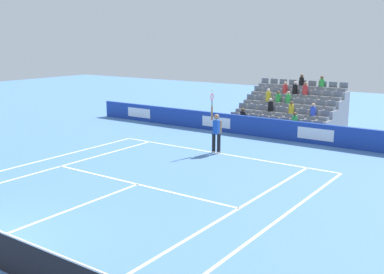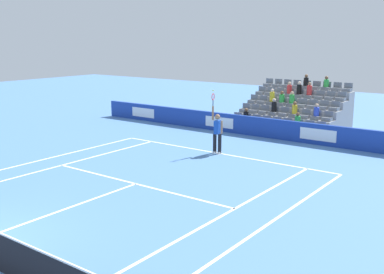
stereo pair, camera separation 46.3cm
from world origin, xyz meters
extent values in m
cube|color=white|center=(0.00, -11.89, 0.00)|extent=(10.97, 0.10, 0.01)
cube|color=white|center=(0.00, -6.40, 0.00)|extent=(8.23, 0.10, 0.01)
cube|color=white|center=(0.00, -3.20, 0.00)|extent=(0.10, 6.40, 0.01)
cube|color=white|center=(4.12, -5.95, 0.00)|extent=(0.10, 11.89, 0.01)
cube|color=white|center=(-4.12, -5.95, 0.00)|extent=(0.10, 11.89, 0.01)
cube|color=white|center=(5.49, -5.95, 0.00)|extent=(0.10, 11.89, 0.01)
cube|color=white|center=(-5.49, -5.95, 0.00)|extent=(0.10, 11.89, 0.01)
cube|color=white|center=(0.00, -11.79, 0.00)|extent=(0.10, 0.20, 0.01)
cube|color=#193899|center=(0.00, -16.23, 0.51)|extent=(22.79, 0.20, 1.02)
cube|color=white|center=(-2.85, -16.12, 0.51)|extent=(1.82, 0.01, 0.57)
cube|color=white|center=(2.85, -16.12, 0.51)|extent=(1.82, 0.01, 0.57)
cube|color=white|center=(8.55, -16.12, 0.51)|extent=(1.82, 0.01, 0.57)
cylinder|color=black|center=(0.04, -11.89, 0.45)|extent=(0.16, 0.16, 0.90)
cylinder|color=black|center=(0.27, -11.84, 0.45)|extent=(0.16, 0.16, 0.90)
cube|color=white|center=(0.04, -11.89, 0.04)|extent=(0.17, 0.28, 0.08)
cube|color=white|center=(0.27, -11.84, 0.04)|extent=(0.17, 0.28, 0.08)
cube|color=#1947B2|center=(0.15, -11.87, 1.20)|extent=(0.29, 0.40, 0.60)
sphere|color=#9E7251|center=(0.15, -11.87, 1.66)|extent=(0.24, 0.24, 0.24)
cylinder|color=#9E7251|center=(0.37, -11.82, 1.81)|extent=(0.09, 0.09, 0.62)
cylinder|color=#9E7251|center=(-0.07, -11.87, 1.22)|extent=(0.09, 0.09, 0.56)
cylinder|color=black|center=(0.37, -11.82, 2.26)|extent=(0.04, 0.04, 0.28)
torus|color=red|center=(0.37, -11.82, 2.54)|extent=(0.10, 0.31, 0.31)
sphere|color=#D1E533|center=(0.37, -11.82, 2.82)|extent=(0.07, 0.07, 0.07)
cube|color=gray|center=(0.00, -17.30, 0.21)|extent=(5.58, 0.95, 0.42)
cube|color=slate|center=(-2.48, -17.30, 0.52)|extent=(0.48, 0.44, 0.20)
cube|color=slate|center=(-2.48, -17.50, 0.77)|extent=(0.48, 0.04, 0.30)
cube|color=slate|center=(-1.86, -17.30, 0.52)|extent=(0.48, 0.44, 0.20)
cube|color=slate|center=(-1.86, -17.50, 0.77)|extent=(0.48, 0.04, 0.30)
cube|color=slate|center=(-1.24, -17.30, 0.52)|extent=(0.48, 0.44, 0.20)
cube|color=slate|center=(-1.24, -17.50, 0.77)|extent=(0.48, 0.04, 0.30)
cube|color=slate|center=(-0.62, -17.30, 0.52)|extent=(0.48, 0.44, 0.20)
cube|color=slate|center=(-0.62, -17.50, 0.77)|extent=(0.48, 0.04, 0.30)
cube|color=slate|center=(0.00, -17.30, 0.52)|extent=(0.48, 0.44, 0.20)
cube|color=slate|center=(0.00, -17.50, 0.77)|extent=(0.48, 0.04, 0.30)
cube|color=slate|center=(0.62, -17.30, 0.52)|extent=(0.48, 0.44, 0.20)
cube|color=slate|center=(0.62, -17.50, 0.77)|extent=(0.48, 0.04, 0.30)
cube|color=slate|center=(1.24, -17.30, 0.52)|extent=(0.48, 0.44, 0.20)
cube|color=slate|center=(1.24, -17.50, 0.77)|extent=(0.48, 0.04, 0.30)
cube|color=slate|center=(1.86, -17.30, 0.52)|extent=(0.48, 0.44, 0.20)
cube|color=slate|center=(1.86, -17.50, 0.77)|extent=(0.48, 0.04, 0.30)
cube|color=slate|center=(2.48, -17.30, 0.52)|extent=(0.48, 0.44, 0.20)
cube|color=slate|center=(2.48, -17.50, 0.77)|extent=(0.48, 0.04, 0.30)
cube|color=gray|center=(0.00, -18.25, 0.42)|extent=(5.58, 0.95, 0.84)
cube|color=slate|center=(-2.48, -18.25, 0.94)|extent=(0.48, 0.44, 0.20)
cube|color=slate|center=(-2.48, -18.45, 1.19)|extent=(0.48, 0.04, 0.30)
cube|color=slate|center=(-1.86, -18.25, 0.94)|extent=(0.48, 0.44, 0.20)
cube|color=slate|center=(-1.86, -18.45, 1.19)|extent=(0.48, 0.04, 0.30)
cube|color=slate|center=(-1.24, -18.25, 0.94)|extent=(0.48, 0.44, 0.20)
cube|color=slate|center=(-1.24, -18.45, 1.19)|extent=(0.48, 0.04, 0.30)
cube|color=slate|center=(-0.62, -18.25, 0.94)|extent=(0.48, 0.44, 0.20)
cube|color=slate|center=(-0.62, -18.45, 1.19)|extent=(0.48, 0.04, 0.30)
cube|color=slate|center=(0.00, -18.25, 0.94)|extent=(0.48, 0.44, 0.20)
cube|color=slate|center=(0.00, -18.45, 1.19)|extent=(0.48, 0.04, 0.30)
cube|color=slate|center=(0.62, -18.25, 0.94)|extent=(0.48, 0.44, 0.20)
cube|color=slate|center=(0.62, -18.45, 1.19)|extent=(0.48, 0.04, 0.30)
cube|color=slate|center=(1.24, -18.25, 0.94)|extent=(0.48, 0.44, 0.20)
cube|color=slate|center=(1.24, -18.45, 1.19)|extent=(0.48, 0.04, 0.30)
cube|color=slate|center=(1.86, -18.25, 0.94)|extent=(0.48, 0.44, 0.20)
cube|color=slate|center=(1.86, -18.45, 1.19)|extent=(0.48, 0.04, 0.30)
cube|color=slate|center=(2.48, -18.25, 0.94)|extent=(0.48, 0.44, 0.20)
cube|color=slate|center=(2.48, -18.45, 1.19)|extent=(0.48, 0.04, 0.30)
cube|color=gray|center=(0.00, -19.20, 0.63)|extent=(5.58, 0.95, 1.26)
cube|color=slate|center=(-2.48, -19.20, 1.36)|extent=(0.48, 0.44, 0.20)
cube|color=slate|center=(-2.48, -19.40, 1.61)|extent=(0.48, 0.04, 0.30)
cube|color=slate|center=(-1.86, -19.20, 1.36)|extent=(0.48, 0.44, 0.20)
cube|color=slate|center=(-1.86, -19.40, 1.61)|extent=(0.48, 0.04, 0.30)
cube|color=slate|center=(-1.24, -19.20, 1.36)|extent=(0.48, 0.44, 0.20)
cube|color=slate|center=(-1.24, -19.40, 1.61)|extent=(0.48, 0.04, 0.30)
cube|color=slate|center=(-0.62, -19.20, 1.36)|extent=(0.48, 0.44, 0.20)
cube|color=slate|center=(-0.62, -19.40, 1.61)|extent=(0.48, 0.04, 0.30)
cube|color=slate|center=(0.00, -19.20, 1.36)|extent=(0.48, 0.44, 0.20)
cube|color=slate|center=(0.00, -19.40, 1.61)|extent=(0.48, 0.04, 0.30)
cube|color=slate|center=(0.62, -19.20, 1.36)|extent=(0.48, 0.44, 0.20)
cube|color=slate|center=(0.62, -19.40, 1.61)|extent=(0.48, 0.04, 0.30)
cube|color=slate|center=(1.24, -19.20, 1.36)|extent=(0.48, 0.44, 0.20)
cube|color=slate|center=(1.24, -19.40, 1.61)|extent=(0.48, 0.04, 0.30)
cube|color=slate|center=(1.86, -19.20, 1.36)|extent=(0.48, 0.44, 0.20)
cube|color=slate|center=(1.86, -19.40, 1.61)|extent=(0.48, 0.04, 0.30)
cube|color=slate|center=(2.48, -19.20, 1.36)|extent=(0.48, 0.44, 0.20)
cube|color=slate|center=(2.48, -19.40, 1.61)|extent=(0.48, 0.04, 0.30)
cube|color=gray|center=(0.00, -20.15, 0.84)|extent=(5.58, 0.95, 1.68)
cube|color=slate|center=(-2.48, -20.15, 1.78)|extent=(0.48, 0.44, 0.20)
cube|color=slate|center=(-2.48, -20.35, 2.03)|extent=(0.48, 0.04, 0.30)
cube|color=slate|center=(-1.86, -20.15, 1.78)|extent=(0.48, 0.44, 0.20)
cube|color=slate|center=(-1.86, -20.35, 2.03)|extent=(0.48, 0.04, 0.30)
cube|color=slate|center=(-1.24, -20.15, 1.78)|extent=(0.48, 0.44, 0.20)
cube|color=slate|center=(-1.24, -20.35, 2.03)|extent=(0.48, 0.04, 0.30)
cube|color=slate|center=(-0.62, -20.15, 1.78)|extent=(0.48, 0.44, 0.20)
cube|color=slate|center=(-0.62, -20.35, 2.03)|extent=(0.48, 0.04, 0.30)
cube|color=slate|center=(0.00, -20.15, 1.78)|extent=(0.48, 0.44, 0.20)
cube|color=slate|center=(0.00, -20.35, 2.03)|extent=(0.48, 0.04, 0.30)
cube|color=slate|center=(0.62, -20.15, 1.78)|extent=(0.48, 0.44, 0.20)
cube|color=slate|center=(0.62, -20.35, 2.03)|extent=(0.48, 0.04, 0.30)
cube|color=slate|center=(1.24, -20.15, 1.78)|extent=(0.48, 0.44, 0.20)
cube|color=slate|center=(1.24, -20.35, 2.03)|extent=(0.48, 0.04, 0.30)
cube|color=slate|center=(1.86, -20.15, 1.78)|extent=(0.48, 0.44, 0.20)
cube|color=slate|center=(1.86, -20.35, 2.03)|extent=(0.48, 0.04, 0.30)
cube|color=slate|center=(2.48, -20.15, 1.78)|extent=(0.48, 0.44, 0.20)
cube|color=slate|center=(2.48, -20.35, 2.03)|extent=(0.48, 0.04, 0.30)
cube|color=gray|center=(0.00, -21.10, 1.05)|extent=(5.58, 0.95, 2.10)
cube|color=slate|center=(-2.48, -21.10, 2.20)|extent=(0.48, 0.44, 0.20)
cube|color=slate|center=(-2.48, -21.30, 2.45)|extent=(0.48, 0.04, 0.30)
cube|color=slate|center=(-1.86, -21.10, 2.20)|extent=(0.48, 0.44, 0.20)
cube|color=slate|center=(-1.86, -21.30, 2.45)|extent=(0.48, 0.04, 0.30)
cube|color=slate|center=(-1.24, -21.10, 2.20)|extent=(0.48, 0.44, 0.20)
cube|color=slate|center=(-1.24, -21.30, 2.45)|extent=(0.48, 0.04, 0.30)
cube|color=slate|center=(-0.62, -21.10, 2.20)|extent=(0.48, 0.44, 0.20)
cube|color=slate|center=(-0.62, -21.30, 2.45)|extent=(0.48, 0.04, 0.30)
cube|color=slate|center=(0.00, -21.10, 2.20)|extent=(0.48, 0.44, 0.20)
cube|color=slate|center=(0.00, -21.30, 2.45)|extent=(0.48, 0.04, 0.30)
cube|color=slate|center=(0.62, -21.10, 2.20)|extent=(0.48, 0.44, 0.20)
cube|color=slate|center=(0.62, -21.30, 2.45)|extent=(0.48, 0.04, 0.30)
cube|color=slate|center=(1.24, -21.10, 2.20)|extent=(0.48, 0.44, 0.20)
cube|color=slate|center=(1.24, -21.30, 2.45)|extent=(0.48, 0.04, 0.30)
cube|color=slate|center=(1.86, -21.10, 2.20)|extent=(0.48, 0.44, 0.20)
cube|color=slate|center=(1.86, -21.30, 2.45)|extent=(0.48, 0.04, 0.30)
cube|color=slate|center=(2.48, -21.10, 2.20)|extent=(0.48, 0.44, 0.20)
cube|color=slate|center=(2.48, -21.30, 2.45)|extent=(0.48, 0.04, 0.30)
cylinder|color=black|center=(1.86, -17.35, 0.83)|extent=(0.28, 0.28, 0.42)
sphere|color=brown|center=(1.86, -17.35, 1.14)|extent=(0.20, 0.20, 0.20)
cylinder|color=black|center=(0.00, -21.15, 2.54)|extent=(0.28, 0.28, 0.47)
sphere|color=brown|center=(0.00, -21.15, 2.87)|extent=(0.20, 0.20, 0.20)
cylinder|color=red|center=(-0.62, -20.20, 2.15)|extent=(0.28, 0.28, 0.53)
sphere|color=#9E7251|center=(-0.62, -20.20, 2.51)|extent=(0.20, 0.20, 0.20)
cylinder|color=yellow|center=(-0.62, -18.30, 1.28)|extent=(0.28, 0.28, 0.47)
sphere|color=brown|center=(-0.62, -18.30, 1.61)|extent=(0.20, 0.20, 0.20)
cylinder|color=green|center=(0.00, -19.25, 1.70)|extent=(0.28, 0.28, 0.47)
sphere|color=#D3A884|center=(0.00, -19.25, 2.03)|extent=(0.20, 0.20, 0.20)
cylinder|color=black|center=(0.00, -20.20, 2.15)|extent=(0.28, 0.28, 0.54)
sphere|color=beige|center=(0.00, -20.20, 2.52)|extent=(0.20, 0.20, 0.20)
cylinder|color=yellow|center=(1.24, -19.25, 1.73)|extent=(0.28, 0.28, 0.54)
sphere|color=beige|center=(1.24, -19.25, 2.10)|extent=(0.20, 0.20, 0.20)
cylinder|color=green|center=(-1.24, -17.35, 0.85)|extent=(0.28, 0.28, 0.47)
sphere|color=brown|center=(-1.24, -17.35, 1.19)|extent=(0.20, 0.20, 0.20)
cylinder|color=red|center=(0.62, -20.20, 2.13)|extent=(0.28, 0.28, 0.49)
sphere|color=#D3A884|center=(0.62, -20.20, 2.47)|extent=(0.20, 0.20, 0.20)
cylinder|color=green|center=(0.62, -19.25, 1.69)|extent=(0.28, 0.28, 0.45)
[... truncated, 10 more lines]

